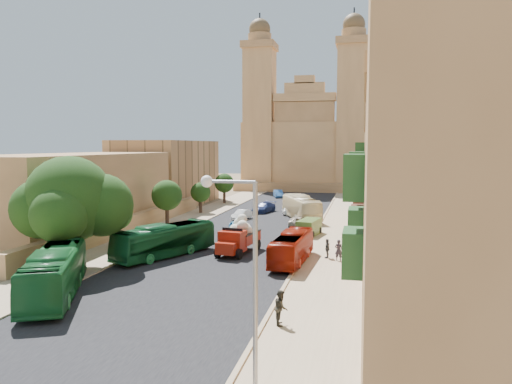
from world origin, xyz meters
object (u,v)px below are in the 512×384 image
at_px(street_tree_a, 116,214).
at_px(car_blue_b, 278,194).
at_px(ficus_tree, 71,202).
at_px(pedestrian_b, 281,307).
at_px(olive_pickup, 309,227).
at_px(car_cream, 297,221).
at_px(streetlamp, 242,259).
at_px(bus_green_south, 55,273).
at_px(bus_cream_east, 301,207).
at_px(pedestrian_a, 339,250).
at_px(bus_green_north, 165,240).
at_px(street_tree_c, 200,193).
at_px(car_dkblue, 264,207).
at_px(red_truck, 238,237).
at_px(bus_red_east, 292,248).
at_px(car_white_b, 287,211).
at_px(church, 308,144).
at_px(street_tree_b, 167,195).
at_px(pedestrian_c, 327,248).
at_px(street_tree_d, 224,183).
at_px(car_blue_a, 237,228).
at_px(car_white_a, 242,215).

xyz_separation_m(street_tree_a, car_blue_b, (7.07, 46.45, -2.39)).
relative_size(ficus_tree, pedestrian_b, 4.69).
xyz_separation_m(olive_pickup, car_cream, (-1.99, 5.54, -0.25)).
relative_size(olive_pickup, car_blue_b, 1.02).
distance_m(streetlamp, bus_green_south, 17.51).
distance_m(ficus_tree, car_blue_b, 55.00).
bearing_deg(pedestrian_b, bus_cream_east, -3.41).
xyz_separation_m(ficus_tree, bus_cream_east, (13.74, 29.00, -3.56)).
distance_m(ficus_tree, car_cream, 27.75).
distance_m(bus_green_south, pedestrian_a, 21.30).
bearing_deg(bus_green_north, street_tree_c, 126.81).
relative_size(ficus_tree, car_dkblue, 1.78).
relative_size(red_truck, bus_red_east, 0.68).
distance_m(street_tree_a, car_white_b, 27.61).
bearing_deg(streetlamp, ficus_tree, 136.97).
distance_m(church, bus_red_east, 69.98).
xyz_separation_m(street_tree_b, car_dkblue, (8.49, 14.16, -2.89)).
bearing_deg(street_tree_c, pedestrian_a, -51.37).
bearing_deg(car_dkblue, pedestrian_c, -53.78).
xyz_separation_m(red_truck, car_blue_b, (-4.42, 46.56, -0.79)).
height_order(ficus_tree, street_tree_d, ficus_tree).
bearing_deg(bus_cream_east, street_tree_b, 10.37).
distance_m(street_tree_d, pedestrian_b, 55.33).
bearing_deg(pedestrian_c, street_tree_b, -112.86).
relative_size(street_tree_c, car_dkblue, 0.88).
bearing_deg(streetlamp, pedestrian_b, 88.73).
bearing_deg(pedestrian_a, street_tree_d, -49.37).
xyz_separation_m(street_tree_a, red_truck, (11.49, -0.11, -1.60)).
distance_m(car_blue_a, pedestrian_c, 13.83).
distance_m(street_tree_a, bus_red_east, 16.80).
relative_size(streetlamp, car_blue_a, 2.08).
bearing_deg(car_white_a, pedestrian_c, -44.53).
height_order(church, bus_green_south, church).
height_order(car_blue_a, car_white_a, car_blue_a).
relative_size(olive_pickup, pedestrian_b, 2.28).
relative_size(bus_cream_east, pedestrian_b, 5.85).
relative_size(pedestrian_a, pedestrian_c, 1.08).
bearing_deg(bus_red_east, bus_green_north, 3.89).
bearing_deg(car_blue_b, street_tree_b, -118.71).
bearing_deg(bus_green_north, pedestrian_b, -24.03).
distance_m(ficus_tree, street_tree_b, 20.06).
bearing_deg(pedestrian_c, street_tree_c, -131.84).
distance_m(street_tree_c, bus_green_north, 27.35).
xyz_separation_m(bus_cream_east, car_dkblue, (-5.82, 5.15, -0.79)).
relative_size(ficus_tree, bus_cream_east, 0.80).
bearing_deg(bus_green_south, car_blue_b, 62.18).
distance_m(street_tree_a, car_blue_b, 47.04).
height_order(bus_red_east, car_white_a, bus_red_east).
relative_size(street_tree_b, car_white_b, 1.69).
bearing_deg(red_truck, pedestrian_c, -1.90).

